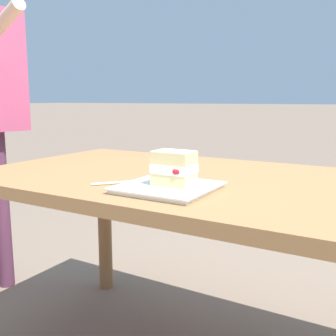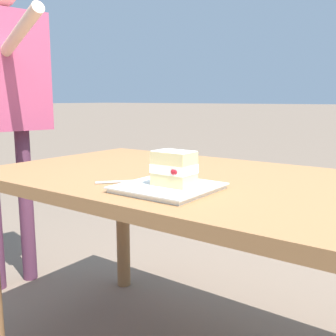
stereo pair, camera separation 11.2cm
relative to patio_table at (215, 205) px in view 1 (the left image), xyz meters
name	(u,v)px [view 1 (the left image)]	position (x,y,z in m)	size (l,w,h in m)	color
patio_table	(215,205)	(0.00, 0.00, 0.00)	(1.68, 0.86, 0.73)	olive
dessert_plate	(168,188)	(-0.05, -0.23, 0.10)	(0.26, 0.26, 0.02)	white
cake_slice	(174,168)	(-0.03, -0.22, 0.15)	(0.11, 0.09, 0.10)	#EAD18C
dessert_fork	(123,182)	(-0.21, -0.22, 0.09)	(0.12, 0.14, 0.01)	silver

